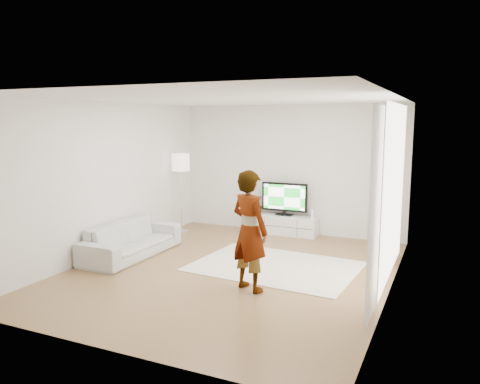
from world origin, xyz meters
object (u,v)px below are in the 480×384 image
at_px(media_console, 284,225).
at_px(television, 284,198).
at_px(floor_lamp, 181,166).
at_px(rug, 275,266).
at_px(player, 250,231).
at_px(sofa, 132,239).

bearing_deg(media_console, television, 90.00).
bearing_deg(floor_lamp, television, 19.13).
bearing_deg(rug, player, -87.98).
height_order(rug, sofa, sofa).
bearing_deg(floor_lamp, sofa, -85.50).
bearing_deg(television, rug, -74.71).
distance_m(television, floor_lamp, 2.38).
relative_size(sofa, floor_lamp, 1.21).
distance_m(media_console, sofa, 3.38).
height_order(rug, floor_lamp, floor_lamp).
distance_m(player, floor_lamp, 3.98).
distance_m(television, player, 3.55).
distance_m(media_console, player, 3.59).
bearing_deg(player, floor_lamp, -21.63).
bearing_deg(media_console, floor_lamp, -161.52).
bearing_deg(floor_lamp, media_console, 18.48).
distance_m(media_console, rug, 2.35).
relative_size(media_console, sofa, 0.70).
relative_size(rug, player, 1.53).
bearing_deg(sofa, rug, -80.28).
height_order(media_console, floor_lamp, floor_lamp).
relative_size(television, player, 0.58).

